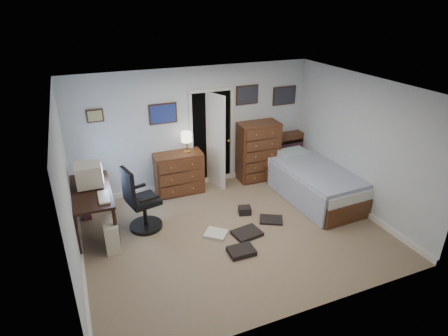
# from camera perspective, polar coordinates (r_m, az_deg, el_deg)

# --- Properties ---
(floor) EXTENTS (5.00, 4.00, 0.02)m
(floor) POSITION_cam_1_polar(r_m,az_deg,el_deg) (6.59, 1.53, -9.73)
(floor) COLOR gray
(floor) RESTS_ON ground
(computer_desk) EXTENTS (0.68, 1.43, 0.82)m
(computer_desk) POSITION_cam_1_polar(r_m,az_deg,el_deg) (6.62, -20.34, -4.77)
(computer_desk) COLOR black
(computer_desk) RESTS_ON floor
(crt_monitor) EXTENTS (0.43, 0.40, 0.39)m
(crt_monitor) POSITION_cam_1_polar(r_m,az_deg,el_deg) (6.58, -19.89, -1.03)
(crt_monitor) COLOR beige
(crt_monitor) RESTS_ON computer_desk
(keyboard) EXTENTS (0.17, 0.44, 0.03)m
(keyboard) POSITION_cam_1_polar(r_m,az_deg,el_deg) (6.22, -17.86, -4.23)
(keyboard) COLOR beige
(keyboard) RESTS_ON computer_desk
(pc_tower) EXTENTS (0.23, 0.46, 0.49)m
(pc_tower) POSITION_cam_1_polar(r_m,az_deg,el_deg) (6.34, -16.78, -9.67)
(pc_tower) COLOR beige
(pc_tower) RESTS_ON floor
(office_chair) EXTENTS (0.69, 0.69, 1.18)m
(office_chair) POSITION_cam_1_polar(r_m,az_deg,el_deg) (6.58, -12.61, -5.67)
(office_chair) COLOR black
(office_chair) RESTS_ON floor
(media_stack) EXTENTS (0.14, 0.14, 0.71)m
(media_stack) POSITION_cam_1_polar(r_m,az_deg,el_deg) (7.20, -20.46, -4.84)
(media_stack) COLOR maroon
(media_stack) RESTS_ON floor
(low_dresser) EXTENTS (0.99, 0.53, 0.86)m
(low_dresser) POSITION_cam_1_polar(r_m,az_deg,el_deg) (7.70, -6.91, -0.75)
(low_dresser) COLOR #572F1B
(low_dresser) RESTS_ON floor
(table_lamp) EXTENTS (0.22, 0.22, 0.42)m
(table_lamp) POSITION_cam_1_polar(r_m,az_deg,el_deg) (7.47, -5.72, 4.63)
(table_lamp) COLOR gold
(table_lamp) RESTS_ON low_dresser
(doorway) EXTENTS (0.96, 1.12, 2.05)m
(doorway) POSITION_cam_1_polar(r_m,az_deg,el_deg) (8.14, -2.63, 5.21)
(doorway) COLOR black
(doorway) RESTS_ON floor
(tall_dresser) EXTENTS (0.89, 0.55, 1.29)m
(tall_dresser) POSITION_cam_1_polar(r_m,az_deg,el_deg) (8.19, 5.16, 2.58)
(tall_dresser) COLOR #572F1B
(tall_dresser) RESTS_ON floor
(headboard_bookcase) EXTENTS (1.01, 0.29, 0.90)m
(headboard_bookcase) POSITION_cam_1_polar(r_m,az_deg,el_deg) (8.80, 10.39, 2.71)
(headboard_bookcase) COLOR #572F1B
(headboard_bookcase) RESTS_ON floor
(bed) EXTENTS (1.25, 2.22, 0.71)m
(bed) POSITION_cam_1_polar(r_m,az_deg,el_deg) (7.70, 13.60, -2.10)
(bed) COLOR #572F1B
(bed) RESTS_ON floor
(wall_posters) EXTENTS (4.38, 0.04, 0.60)m
(wall_posters) POSITION_cam_1_polar(r_m,az_deg,el_deg) (7.74, -0.41, 9.96)
(wall_posters) COLOR #331E11
(wall_posters) RESTS_ON floor
(floor_clutter) EXTENTS (1.58, 1.34, 0.14)m
(floor_clutter) POSITION_cam_1_polar(r_m,az_deg,el_deg) (6.52, 3.07, -9.70)
(floor_clutter) COLOR black
(floor_clutter) RESTS_ON floor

